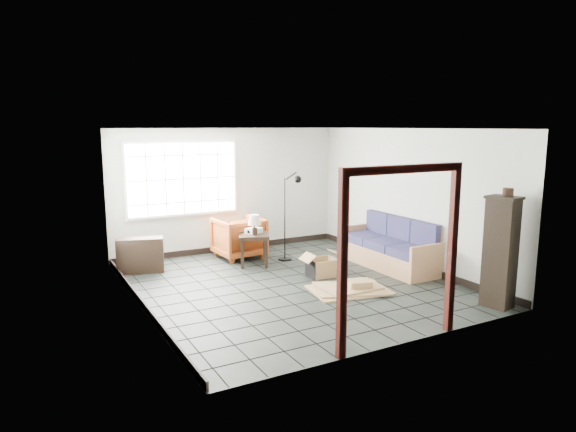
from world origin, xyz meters
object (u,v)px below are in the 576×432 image
armchair (239,235)px  tall_shelf (500,251)px  futon_sofa (392,249)px  side_table (254,240)px

armchair → tall_shelf: size_ratio=0.55×
futon_sofa → side_table: bearing=149.9°
armchair → tall_shelf: 5.03m
armchair → side_table: armchair is taller
armchair → futon_sofa: bearing=134.2°
side_table → tall_shelf: size_ratio=0.44×
armchair → tall_shelf: tall_shelf is taller
futon_sofa → armchair: size_ratio=2.34×
side_table → tall_shelf: 4.40m
futon_sofa → armchair: bearing=138.3°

